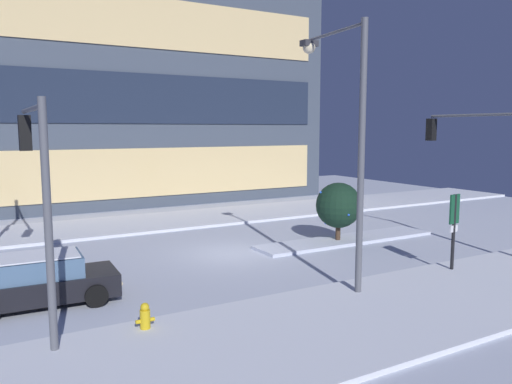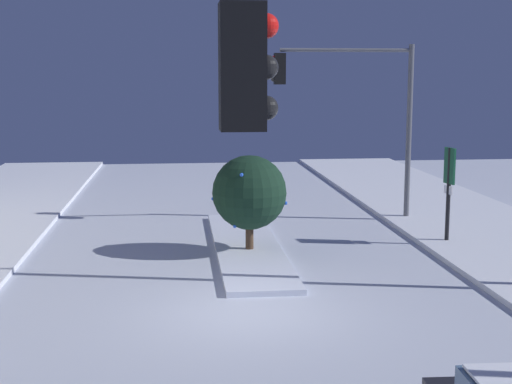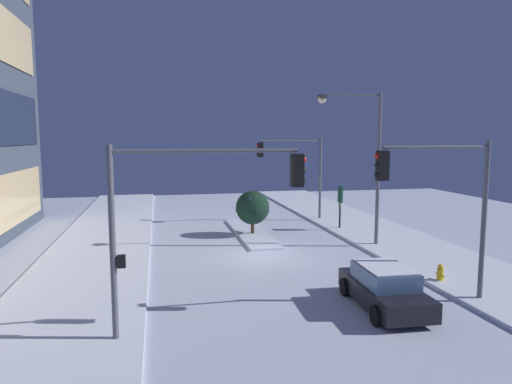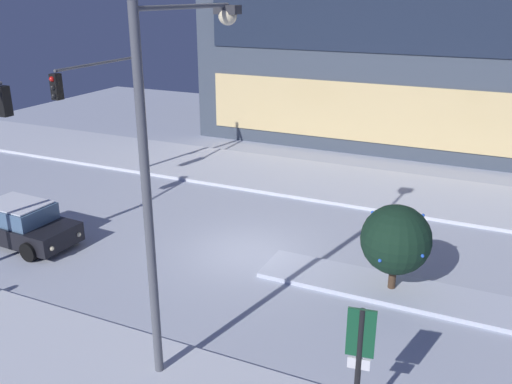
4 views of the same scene
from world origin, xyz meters
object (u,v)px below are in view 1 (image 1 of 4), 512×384
object	(u,v)px
parking_info_sign	(454,223)
car_near	(40,281)
traffic_light_corner_near_left	(36,171)
fire_hydrant	(145,319)
decorated_tree_median	(339,205)
street_lamp_arched	(345,120)
traffic_light_corner_near_right	(477,152)

from	to	relation	value
parking_info_sign	car_near	bearing A→B (deg)	65.72
car_near	parking_info_sign	world-z (taller)	parking_info_sign
traffic_light_corner_near_left	parking_info_sign	size ratio (longest dim) A/B	2.05
fire_hydrant	decorated_tree_median	xyz separation A→B (m)	(10.64, 5.61, 1.32)
traffic_light_corner_near_left	street_lamp_arched	xyz separation A→B (m)	(8.78, -1.12, 1.32)
car_near	traffic_light_corner_near_left	xyz separation A→B (m)	(-0.14, -1.94, 3.34)
traffic_light_corner_near_right	fire_hydrant	world-z (taller)	traffic_light_corner_near_right
traffic_light_corner_near_left	traffic_light_corner_near_right	xyz separation A→B (m)	(16.94, 0.16, 0.08)
car_near	parking_info_sign	distance (m)	13.68
traffic_light_corner_near_left	fire_hydrant	size ratio (longest dim) A/B	7.23
fire_hydrant	parking_info_sign	xyz separation A→B (m)	(11.10, -0.19, 1.42)
traffic_light_corner_near_right	decorated_tree_median	world-z (taller)	traffic_light_corner_near_right
car_near	traffic_light_corner_near_right	bearing A→B (deg)	-3.42
parking_info_sign	decorated_tree_median	bearing A→B (deg)	-3.90
street_lamp_arched	traffic_light_corner_near_right	bearing A→B (deg)	-75.60
car_near	street_lamp_arched	distance (m)	10.28
decorated_tree_median	fire_hydrant	bearing A→B (deg)	-152.22
decorated_tree_median	traffic_light_corner_near_left	bearing A→B (deg)	-162.58
traffic_light_corner_near_left	decorated_tree_median	distance (m)	13.62
car_near	decorated_tree_median	bearing A→B (deg)	11.95
traffic_light_corner_near_left	traffic_light_corner_near_right	world-z (taller)	traffic_light_corner_near_right
traffic_light_corner_near_left	fire_hydrant	world-z (taller)	traffic_light_corner_near_left
traffic_light_corner_near_right	car_near	bearing A→B (deg)	83.93
traffic_light_corner_near_left	parking_info_sign	xyz separation A→B (m)	(13.26, -1.78, -2.24)
traffic_light_corner_near_left	parking_info_sign	world-z (taller)	traffic_light_corner_near_left
parking_info_sign	decorated_tree_median	distance (m)	5.82
traffic_light_corner_near_left	street_lamp_arched	distance (m)	8.95
traffic_light_corner_near_right	decorated_tree_median	distance (m)	6.16
traffic_light_corner_near_right	traffic_light_corner_near_left	bearing A→B (deg)	90.53
fire_hydrant	decorated_tree_median	world-z (taller)	decorated_tree_median
traffic_light_corner_near_right	fire_hydrant	xyz separation A→B (m)	(-14.78, -1.75, -3.74)
street_lamp_arched	traffic_light_corner_near_left	bearing A→B (deg)	88.19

